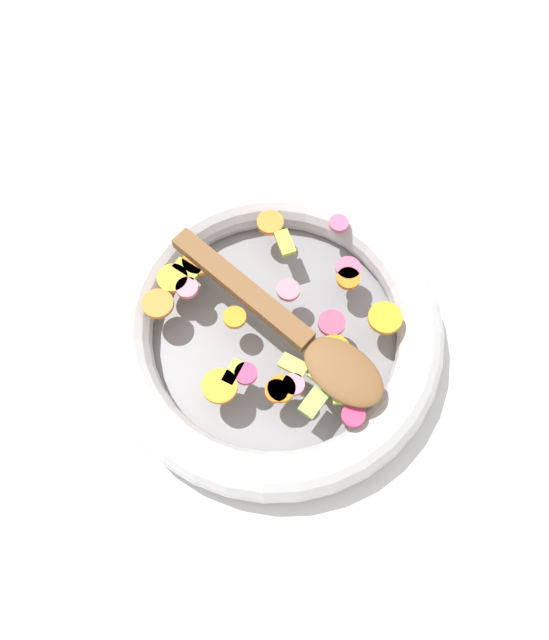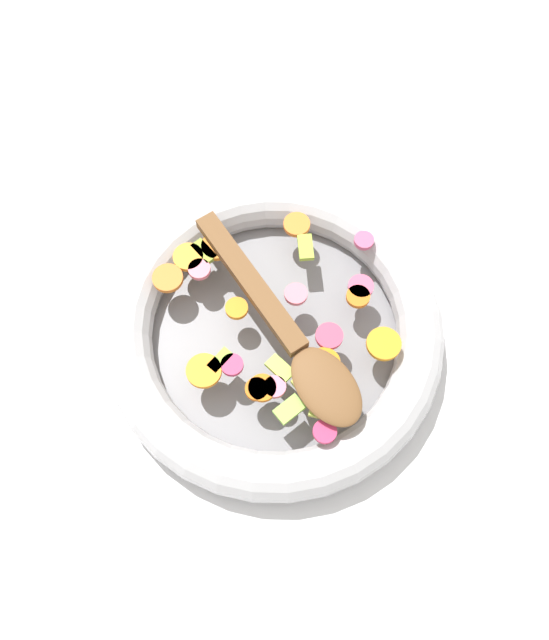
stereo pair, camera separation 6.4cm
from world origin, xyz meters
The scene contains 4 objects.
ground_plane centered at (0.00, 0.00, 0.00)m, with size 4.00×4.00×0.00m, color silver.
skillet centered at (0.00, 0.00, 0.02)m, with size 0.36×0.36×0.05m.
chopped_vegetables centered at (0.00, 0.00, 0.05)m, with size 0.27×0.25×0.01m.
wooden_spoon centered at (-0.03, 0.00, 0.06)m, with size 0.28×0.07×0.01m.
Camera 1 is at (-0.19, 0.17, 0.64)m, focal length 35.00 mm.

